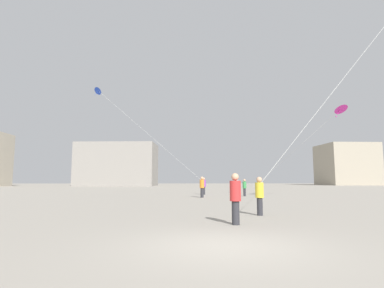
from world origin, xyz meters
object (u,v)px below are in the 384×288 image
Objects in this scene: kite_magenta_diamond at (340,109)px; person_in_purple at (204,185)px; building_centre_hall at (118,165)px; person_in_green at (245,187)px; person_in_teal at (259,187)px; person_in_grey at (237,184)px; person_in_yellow at (260,194)px; person_in_red at (235,196)px; building_right_hall at (346,165)px; person_in_orange at (202,186)px; kite_cobalt_diamond at (99,92)px.

person_in_purple is at bearing 148.71° from kite_magenta_diamond.
kite_magenta_diamond is 0.31× the size of building_centre_hall.
person_in_green reaches higher than person_in_teal.
person_in_grey is 0.08× the size of building_centre_hall.
person_in_yellow is at bearing -45.34° from person_in_green.
person_in_red is 19.67m from person_in_green.
building_centre_hall is at bearing -70.22° from person_in_grey.
person_in_red is 103.27m from building_right_hall.
person_in_orange is 7.84m from person_in_teal.
person_in_teal is (1.40, -5.00, -0.16)m from person_in_grey.
person_in_teal is 0.10× the size of kite_cobalt_diamond.
building_centre_hall is at bearing 97.90° from kite_cobalt_diamond.
person_in_purple is (-0.99, 19.77, 0.08)m from person_in_yellow.
kite_cobalt_diamond reaches higher than person_in_purple.
kite_cobalt_diamond is at bearing 146.22° from kite_magenta_diamond.
building_right_hall is at bearing 79.70° from person_in_yellow.
building_right_hall is (47.33, 62.38, 5.62)m from person_in_grey.
kite_cobalt_diamond is at bearing -24.72° from person_in_grey.
building_right_hall is (52.20, 72.06, 5.63)m from person_in_orange.
building_centre_hall reaches higher than person_in_yellow.
kite_cobalt_diamond reaches higher than person_in_red.
person_in_grey is (4.29, 4.02, 0.03)m from person_in_purple.
person_in_grey is at bearing -18.52° from kite_cobalt_diamond.
person_in_purple is 1.15× the size of person_in_teal.
person_in_teal is at bearing 96.09° from person_in_yellow.
kite_magenta_diamond is 83.65m from building_right_hall.
person_in_grey is 23.50m from kite_cobalt_diamond.
building_centre_hall reaches higher than person_in_orange.
kite_cobalt_diamond is at bearing 137.03° from person_in_yellow.
person_in_purple is at bearing 1.00° from person_in_orange.
building_right_hall reaches higher than person_in_teal.
person_in_red is (-1.54, -2.78, 0.05)m from person_in_yellow.
person_in_teal is (2.00, 2.36, -0.03)m from person_in_green.
person_in_teal is 0.10× the size of building_right_hall.
kite_cobalt_diamond is (-19.91, 11.19, 13.26)m from person_in_teal.
kite_cobalt_diamond is at bearing -163.13° from person_in_green.
person_in_red is 79.85m from building_centre_hall.
person_in_red is at bearing -48.46° from person_in_green.
person_in_grey is 0.12× the size of building_right_hall.
person_in_yellow is at bearing -73.98° from building_centre_hall.
person_in_orange reaches higher than person_in_teal.
person_in_yellow is 0.11× the size of building_right_hall.
person_in_red is 1.11× the size of person_in_teal.
person_in_grey is at bearing -19.85° from person_in_orange.
kite_magenta_diamond reaches higher than person_in_teal.
building_centre_hall is (-21.37, 74.41, 4.99)m from person_in_yellow.
building_right_hall reaches higher than person_in_orange.
building_centre_hall is 1.40× the size of building_right_hall.
person_in_red reaches higher than person_in_green.
person_in_yellow is 100.10m from building_right_hall.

